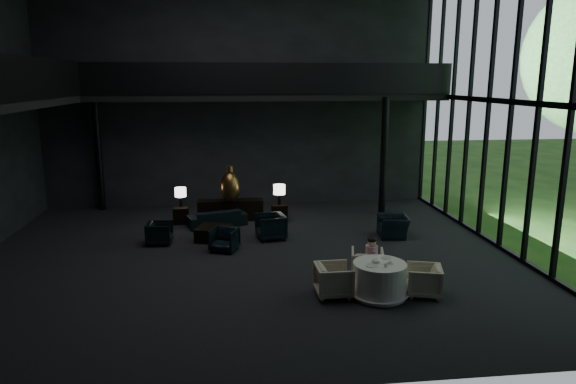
{
  "coord_description": "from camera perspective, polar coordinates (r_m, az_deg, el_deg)",
  "views": [
    {
      "loc": [
        -0.45,
        -12.83,
        4.57
      ],
      "look_at": [
        1.1,
        0.5,
        1.62
      ],
      "focal_mm": 32.0,
      "sensor_mm": 36.0,
      "label": 1
    }
  ],
  "objects": [
    {
      "name": "saucer",
      "position": [
        11.16,
        11.22,
        -7.83
      ],
      "size": [
        0.19,
        0.19,
        0.01
      ],
      "primitive_type": "cylinder",
      "rotation": [
        0.0,
        0.0,
        -0.3
      ],
      "color": "white",
      "rests_on": "dining_table"
    },
    {
      "name": "table_lamp_left",
      "position": [
        16.96,
        -11.86,
        -0.11
      ],
      "size": [
        0.37,
        0.37,
        0.61
      ],
      "color": "black",
      "rests_on": "side_table_left"
    },
    {
      "name": "lounge_armchair_west",
      "position": [
        15.01,
        -14.07,
        -4.47
      ],
      "size": [
        0.6,
        0.64,
        0.63
      ],
      "primitive_type": "imported",
      "rotation": [
        0.0,
        0.0,
        1.52
      ],
      "color": "black",
      "rests_on": "floor"
    },
    {
      "name": "curtain_wall",
      "position": [
        14.82,
        23.63,
        9.17
      ],
      "size": [
        0.2,
        12.0,
        8.0
      ],
      "primitive_type": null,
      "color": "black",
      "rests_on": "ground"
    },
    {
      "name": "child",
      "position": [
        11.98,
        9.27,
        -6.36
      ],
      "size": [
        0.28,
        0.28,
        0.6
      ],
      "rotation": [
        0.0,
        0.0,
        3.14
      ],
      "color": "#C4879D",
      "rests_on": "dining_chair_north"
    },
    {
      "name": "dining_chair_north",
      "position": [
        12.25,
        8.79,
        -7.81
      ],
      "size": [
        0.86,
        0.82,
        0.74
      ],
      "primitive_type": "imported",
      "rotation": [
        0.0,
        0.0,
        2.9
      ],
      "color": "beige",
      "rests_on": "floor"
    },
    {
      "name": "plate_b",
      "position": [
        11.51,
        10.87,
        -7.18
      ],
      "size": [
        0.28,
        0.28,
        0.02
      ],
      "primitive_type": "cylinder",
      "rotation": [
        0.0,
        0.0,
        -0.35
      ],
      "color": "white",
      "rests_on": "dining_table"
    },
    {
      "name": "sofa",
      "position": [
        16.5,
        -7.9,
        -2.67
      ],
      "size": [
        1.69,
        0.93,
        0.63
      ],
      "primitive_type": "imported",
      "rotation": [
        0.0,
        0.0,
        3.44
      ],
      "color": "black",
      "rests_on": "floor"
    },
    {
      "name": "dining_chair_east",
      "position": [
        11.58,
        14.86,
        -9.43
      ],
      "size": [
        0.8,
        0.82,
        0.69
      ],
      "primitive_type": "imported",
      "rotation": [
        0.0,
        0.0,
        -1.86
      ],
      "color": "#BCB59B",
      "rests_on": "floor"
    },
    {
      "name": "cereal_bowl",
      "position": [
        11.16,
        9.72,
        -7.57
      ],
      "size": [
        0.17,
        0.17,
        0.08
      ],
      "primitive_type": "ellipsoid",
      "color": "white",
      "rests_on": "dining_table"
    },
    {
      "name": "column_nw",
      "position": [
        19.25,
        -20.31,
        3.95
      ],
      "size": [
        0.24,
        0.24,
        4.0
      ],
      "primitive_type": "cylinder",
      "color": "black",
      "rests_on": "floor"
    },
    {
      "name": "railing_back",
      "position": [
        16.89,
        -1.77,
        12.49
      ],
      "size": [
        12.0,
        0.06,
        1.0
      ],
      "primitive_type": "cube",
      "color": "black",
      "rests_on": "mezzanine_back"
    },
    {
      "name": "mezzanine_back",
      "position": [
        17.89,
        -2.04,
        10.56
      ],
      "size": [
        12.0,
        2.0,
        0.25
      ],
      "primitive_type": "cube",
      "color": "black",
      "rests_on": "wall_back"
    },
    {
      "name": "dining_table",
      "position": [
        11.33,
        10.09,
        -9.8
      ],
      "size": [
        1.29,
        1.29,
        0.75
      ],
      "color": "white",
      "rests_on": "floor"
    },
    {
      "name": "cream_pot",
      "position": [
        10.96,
        10.8,
        -8.03
      ],
      "size": [
        0.07,
        0.07,
        0.07
      ],
      "primitive_type": "cylinder",
      "rotation": [
        0.0,
        0.0,
        -0.35
      ],
      "color": "#99999E",
      "rests_on": "dining_table"
    },
    {
      "name": "plate_a",
      "position": [
        10.99,
        9.31,
        -8.06
      ],
      "size": [
        0.28,
        0.28,
        0.02
      ],
      "primitive_type": "cylinder",
      "rotation": [
        0.0,
        0.0,
        0.11
      ],
      "color": "white",
      "rests_on": "dining_table"
    },
    {
      "name": "side_table_right",
      "position": [
        16.94,
        -0.97,
        -2.28
      ],
      "size": [
        0.51,
        0.51,
        0.56
      ],
      "primitive_type": "cube",
      "color": "black",
      "rests_on": "floor"
    },
    {
      "name": "coffee_cup",
      "position": [
        11.15,
        11.26,
        -7.66
      ],
      "size": [
        0.1,
        0.1,
        0.06
      ],
      "primitive_type": "cylinder",
      "rotation": [
        0.0,
        0.0,
        0.3
      ],
      "color": "white",
      "rests_on": "saucer"
    },
    {
      "name": "table_lamp_right",
      "position": [
        16.76,
        -0.97,
        0.19
      ],
      "size": [
        0.39,
        0.39,
        0.66
      ],
      "color": "black",
      "rests_on": "side_table_right"
    },
    {
      "name": "coffee_table",
      "position": [
        15.1,
        -8.23,
        -4.57
      ],
      "size": [
        1.12,
        1.12,
        0.4
      ],
      "primitive_type": "cube",
      "rotation": [
        0.0,
        0.0,
        -0.3
      ],
      "color": "black",
      "rests_on": "floor"
    },
    {
      "name": "dining_chair_west",
      "position": [
        11.21,
        5.11,
        -9.57
      ],
      "size": [
        0.71,
        0.76,
        0.77
      ],
      "primitive_type": "imported",
      "rotation": [
        0.0,
        0.0,
        1.59
      ],
      "color": "beige",
      "rests_on": "floor"
    },
    {
      "name": "lounge_armchair_south",
      "position": [
        14.08,
        -7.09,
        -5.29
      ],
      "size": [
        0.78,
        0.76,
        0.63
      ],
      "primitive_type": "imported",
      "rotation": [
        0.0,
        0.0,
        -0.38
      ],
      "color": "black",
      "rests_on": "floor"
    },
    {
      "name": "lounge_armchair_east",
      "position": [
        14.99,
        -1.94,
        -3.68
      ],
      "size": [
        0.89,
        0.94,
        0.84
      ],
      "primitive_type": "imported",
      "rotation": [
        0.0,
        0.0,
        -1.41
      ],
      "color": "black",
      "rests_on": "floor"
    },
    {
      "name": "floor",
      "position": [
        13.62,
        -4.41,
        -7.25
      ],
      "size": [
        14.0,
        12.0,
        0.02
      ],
      "primitive_type": "cube",
      "color": "black",
      "rests_on": "ground"
    },
    {
      "name": "wall_back",
      "position": [
        18.84,
        -5.37,
        10.6
      ],
      "size": [
        14.0,
        0.04,
        8.0
      ],
      "primitive_type": "cube",
      "color": "black",
      "rests_on": "ground"
    },
    {
      "name": "window_armchair",
      "position": [
        15.55,
        11.63,
        -3.53
      ],
      "size": [
        0.65,
        0.91,
        0.74
      ],
      "primitive_type": "imported",
      "rotation": [
        0.0,
        0.0,
        -1.69
      ],
      "color": "black",
      "rests_on": "floor"
    },
    {
      "name": "console",
      "position": [
        17.1,
        -6.4,
        -2.0
      ],
      "size": [
        2.15,
        0.49,
        0.68
      ],
      "primitive_type": "cube",
      "color": "black",
      "rests_on": "floor"
    },
    {
      "name": "wall_front",
      "position": [
        6.86,
        -2.9,
        7.63
      ],
      "size": [
        14.0,
        0.04,
        8.0
      ],
      "primitive_type": "cube",
      "color": "black",
      "rests_on": "ground"
    },
    {
      "name": "bronze_urn",
      "position": [
        16.68,
        -6.46,
        0.62
      ],
      "size": [
        0.63,
        0.63,
        1.18
      ],
      "color": "#975A24",
      "rests_on": "console"
    },
    {
      "name": "side_table_left",
      "position": [
        17.01,
        -11.79,
        -2.52
      ],
      "size": [
        0.49,
        0.49,
        0.54
      ],
      "primitive_type": "cube",
      "color": "black",
      "rests_on": "floor"
    },
    {
      "name": "column_ne",
      "position": [
        17.81,
        10.59,
        3.88
      ],
      "size": [
        0.24,
        0.24,
        4.0
      ],
      "primitive_type": "cylinder",
      "color": "black",
      "rests_on": "floor"
    },
    {
      "name": "railing_left",
      "position": [
        13.61,
        -26.74,
        11.23
      ],
      "size": [
        0.06,
        12.0,
        1.0
      ],
      "primitive_type": "cube",
      "color": "black",
      "rests_on": "mezzanine_left"
    }
  ]
}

